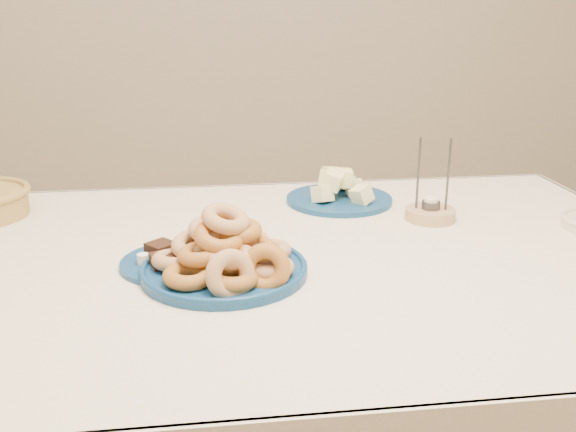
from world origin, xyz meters
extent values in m
cylinder|color=brown|center=(-0.70, 0.40, 0.36)|extent=(0.06, 0.06, 0.72)
cylinder|color=brown|center=(0.70, 0.40, 0.36)|extent=(0.06, 0.06, 0.72)
cube|color=silver|center=(0.00, 0.00, 0.74)|extent=(1.70, 1.10, 0.02)
cube|color=silver|center=(0.00, 0.55, 0.61)|extent=(1.70, 0.01, 0.28)
cylinder|color=navy|center=(-0.13, -0.09, 0.76)|extent=(0.38, 0.38, 0.02)
torus|color=navy|center=(-0.13, -0.09, 0.77)|extent=(0.38, 0.38, 0.01)
torus|color=#AB7247|center=(-0.04, -0.05, 0.78)|extent=(0.13, 0.13, 0.03)
torus|color=brown|center=(-0.10, -0.01, 0.78)|extent=(0.13, 0.13, 0.03)
torus|color=brown|center=(-0.18, -0.01, 0.78)|extent=(0.12, 0.12, 0.03)
torus|color=#AB7247|center=(-0.22, -0.08, 0.78)|extent=(0.13, 0.13, 0.04)
torus|color=brown|center=(-0.19, -0.16, 0.78)|extent=(0.13, 0.13, 0.03)
torus|color=brown|center=(-0.12, -0.18, 0.78)|extent=(0.12, 0.12, 0.03)
torus|color=#AB7247|center=(-0.05, -0.14, 0.78)|extent=(0.11, 0.11, 0.03)
torus|color=#AB7247|center=(-0.08, -0.05, 0.81)|extent=(0.13, 0.13, 0.05)
torus|color=brown|center=(-0.14, -0.03, 0.81)|extent=(0.13, 0.13, 0.05)
torus|color=#AB7247|center=(-0.18, -0.07, 0.81)|extent=(0.13, 0.13, 0.05)
torus|color=brown|center=(-0.17, -0.12, 0.81)|extent=(0.10, 0.10, 0.04)
torus|color=#AB7247|center=(-0.12, -0.14, 0.81)|extent=(0.13, 0.13, 0.03)
torus|color=brown|center=(-0.07, -0.11, 0.81)|extent=(0.13, 0.13, 0.04)
torus|color=brown|center=(-0.10, -0.08, 0.84)|extent=(0.10, 0.10, 0.03)
torus|color=#AB7247|center=(-0.15, -0.07, 0.84)|extent=(0.10, 0.11, 0.04)
torus|color=brown|center=(-0.14, -0.12, 0.84)|extent=(0.13, 0.13, 0.06)
torus|color=#AB7247|center=(-0.12, -0.09, 0.86)|extent=(0.13, 0.13, 0.06)
torus|color=#AB7247|center=(-0.12, -0.20, 0.80)|extent=(0.11, 0.09, 0.10)
torus|color=brown|center=(-0.06, -0.17, 0.79)|extent=(0.10, 0.08, 0.10)
cylinder|color=navy|center=(0.19, 0.35, 0.76)|extent=(0.34, 0.34, 0.01)
cube|color=#EDF198|center=(0.17, 0.37, 0.82)|extent=(0.06, 0.06, 0.05)
cube|color=#EDF198|center=(0.22, 0.42, 0.79)|extent=(0.06, 0.05, 0.06)
cube|color=#EDF198|center=(0.20, 0.34, 0.82)|extent=(0.05, 0.05, 0.05)
cube|color=#EDF198|center=(0.17, 0.32, 0.82)|extent=(0.06, 0.06, 0.06)
cube|color=#EDF198|center=(0.23, 0.29, 0.79)|extent=(0.07, 0.06, 0.06)
cube|color=#EDF198|center=(0.20, 0.34, 0.82)|extent=(0.05, 0.05, 0.04)
cube|color=#EDF198|center=(0.23, 0.36, 0.79)|extent=(0.05, 0.05, 0.06)
cube|color=#EDF198|center=(0.19, 0.37, 0.82)|extent=(0.06, 0.07, 0.05)
cube|color=#EDF198|center=(0.16, 0.34, 0.82)|extent=(0.06, 0.06, 0.05)
cube|color=#EDF198|center=(0.14, 0.31, 0.79)|extent=(0.06, 0.07, 0.06)
cylinder|color=navy|center=(-0.22, -0.03, 0.76)|extent=(0.29, 0.29, 0.01)
cube|color=black|center=(-0.24, -0.07, 0.77)|extent=(0.06, 0.06, 0.03)
cube|color=black|center=(-0.18, -0.05, 0.77)|extent=(0.07, 0.07, 0.03)
cube|color=black|center=(-0.25, 0.00, 0.77)|extent=(0.07, 0.07, 0.03)
cube|color=black|center=(-0.19, 0.01, 0.77)|extent=(0.06, 0.06, 0.03)
cylinder|color=white|center=(-0.28, -0.04, 0.77)|extent=(0.03, 0.03, 0.02)
cylinder|color=white|center=(-0.19, -0.09, 0.77)|extent=(0.03, 0.03, 0.02)
cylinder|color=white|center=(-0.16, -0.01, 0.77)|extent=(0.03, 0.03, 0.02)
cylinder|color=tan|center=(0.38, 0.18, 0.76)|extent=(0.15, 0.15, 0.03)
cylinder|color=#424247|center=(0.38, 0.18, 0.79)|extent=(0.06, 0.06, 0.02)
cylinder|color=white|center=(0.38, 0.18, 0.80)|extent=(0.04, 0.04, 0.01)
cylinder|color=#424247|center=(0.34, 0.19, 0.86)|extent=(0.01, 0.01, 0.17)
cylinder|color=#424247|center=(0.41, 0.17, 0.86)|extent=(0.01, 0.01, 0.17)
camera|label=1|loc=(-0.16, -1.23, 1.24)|focal=40.00mm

